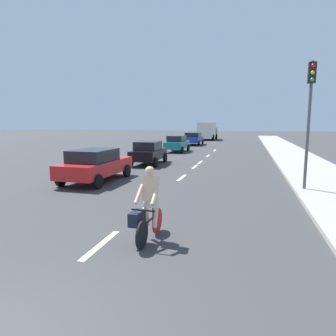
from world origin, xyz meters
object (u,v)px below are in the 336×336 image
object	(u,v)px
parked_car_teal	(177,143)
parked_car_blue	(193,138)
cyclist	(147,207)
parked_car_red	(95,164)
traffic_signal	(310,103)
parked_car_black	(149,152)
delivery_truck	(207,131)

from	to	relation	value
parked_car_teal	parked_car_blue	size ratio (longest dim) A/B	0.87
cyclist	parked_car_red	size ratio (longest dim) A/B	0.40
parked_car_teal	traffic_signal	size ratio (longest dim) A/B	0.76
parked_car_black	delivery_truck	distance (m)	30.03
cyclist	parked_car_teal	world-z (taller)	cyclist
parked_car_red	parked_car_black	distance (m)	6.45
parked_car_red	traffic_signal	bearing A→B (deg)	2.50
delivery_truck	traffic_signal	distance (m)	37.41
delivery_truck	traffic_signal	world-z (taller)	traffic_signal
cyclist	parked_car_red	world-z (taller)	cyclist
parked_car_black	delivery_truck	world-z (taller)	delivery_truck
traffic_signal	delivery_truck	bearing A→B (deg)	103.56
parked_car_blue	delivery_truck	size ratio (longest dim) A/B	0.72
parked_car_red	delivery_truck	xyz separation A→B (m)	(0.62, 36.44, 0.66)
parked_car_teal	parked_car_blue	xyz separation A→B (m)	(-0.02, 9.15, 0.01)
parked_car_red	parked_car_black	bearing A→B (deg)	86.65
parked_car_black	traffic_signal	xyz separation A→B (m)	(8.81, -6.29, 2.77)
parked_car_teal	cyclist	bearing A→B (deg)	-77.24
parked_car_teal	parked_car_blue	distance (m)	9.15
cyclist	traffic_signal	bearing A→B (deg)	-122.53
parked_car_teal	delivery_truck	bearing A→B (deg)	90.97
delivery_truck	parked_car_teal	bearing A→B (deg)	-89.01
parked_car_red	traffic_signal	world-z (taller)	traffic_signal
parked_car_blue	delivery_truck	bearing A→B (deg)	89.39
parked_car_blue	traffic_signal	xyz separation A→B (m)	(8.96, -24.49, 2.76)
cyclist	parked_car_black	world-z (taller)	cyclist
parked_car_red	parked_car_black	size ratio (longest dim) A/B	1.13
parked_car_teal	traffic_signal	xyz separation A→B (m)	(8.94, -15.34, 2.77)
parked_car_red	parked_car_blue	xyz separation A→B (m)	(0.42, 24.62, 0.00)
delivery_truck	parked_car_red	bearing A→B (deg)	-89.48
parked_car_blue	parked_car_teal	bearing A→B (deg)	-89.53
cyclist	traffic_signal	distance (m)	8.47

